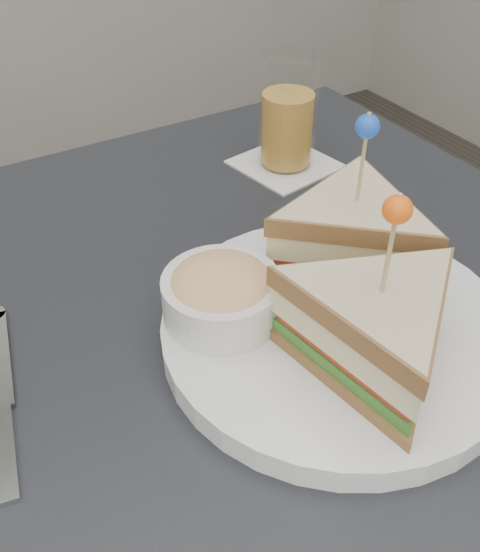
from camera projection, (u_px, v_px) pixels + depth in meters
name	position (u px, v px, depth m)	size (l,w,h in m)	color
table	(236.00, 389.00, 0.58)	(0.80, 0.80, 0.75)	black
plate_meal	(343.00, 291.00, 0.50)	(0.34, 0.34, 0.17)	white
cutlery_knife	(0.00, 399.00, 0.47)	(0.06, 0.20, 0.01)	silver
drink_set	(287.00, 119.00, 0.72)	(0.12, 0.12, 0.14)	white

